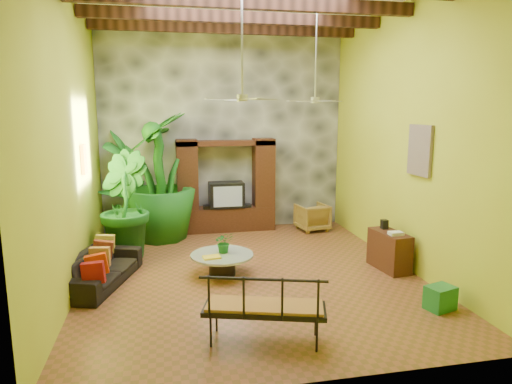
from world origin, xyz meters
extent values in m
plane|color=brown|center=(0.00, 0.00, 0.00)|extent=(7.00, 7.00, 0.00)
cube|color=gold|center=(0.00, 3.50, 2.50)|extent=(6.00, 0.02, 5.00)
cube|color=gold|center=(-3.00, 0.00, 2.50)|extent=(0.02, 7.00, 5.00)
cube|color=gold|center=(3.00, 0.00, 2.50)|extent=(0.02, 7.00, 5.00)
cube|color=#3F4148|center=(0.00, 3.44, 2.50)|extent=(5.98, 0.10, 4.98)
cube|color=#3C1E13|center=(0.00, 0.00, 4.78)|extent=(5.95, 0.16, 0.22)
cube|color=#3C1E13|center=(0.00, 1.30, 4.78)|extent=(5.95, 0.16, 0.22)
cube|color=#3C1E13|center=(0.00, 2.60, 4.78)|extent=(5.95, 0.16, 0.22)
cube|color=#32190D|center=(0.00, 3.14, 0.30)|extent=(2.40, 0.50, 0.60)
cube|color=#32190D|center=(-0.95, 3.14, 1.30)|extent=(0.50, 0.48, 2.00)
cube|color=#32190D|center=(0.95, 3.14, 1.30)|extent=(0.50, 0.48, 2.00)
cube|color=#32190D|center=(0.00, 3.14, 2.20)|extent=(2.40, 0.48, 0.12)
cube|color=black|center=(0.00, 3.12, 0.92)|extent=(0.85, 0.52, 0.62)
cube|color=#8C99A8|center=(0.00, 2.85, 0.92)|extent=(0.70, 0.02, 0.50)
cylinder|color=#A6A6AA|center=(-0.20, -0.40, 4.10)|extent=(0.04, 0.04, 1.80)
cylinder|color=#A6A6AA|center=(-0.20, -0.40, 3.20)|extent=(0.18, 0.18, 0.12)
cube|color=#A6A6AA|center=(0.15, -0.31, 3.18)|extent=(0.58, 0.26, 0.01)
cube|color=#A6A6AA|center=(-0.29, -0.05, 3.18)|extent=(0.26, 0.58, 0.01)
cube|color=#A6A6AA|center=(-0.55, -0.49, 3.18)|extent=(0.58, 0.26, 0.01)
cube|color=#A6A6AA|center=(-0.11, -0.75, 3.18)|extent=(0.26, 0.58, 0.01)
cylinder|color=#A6A6AA|center=(1.60, 1.20, 4.10)|extent=(0.04, 0.04, 1.80)
cylinder|color=#A6A6AA|center=(1.60, 1.20, 3.20)|extent=(0.18, 0.18, 0.12)
cube|color=#A6A6AA|center=(1.95, 1.29, 3.18)|extent=(0.58, 0.26, 0.01)
cube|color=#A6A6AA|center=(1.51, 1.55, 3.18)|extent=(0.26, 0.58, 0.01)
cube|color=#A6A6AA|center=(1.25, 1.11, 3.18)|extent=(0.58, 0.26, 0.01)
cube|color=#A6A6AA|center=(1.69, 0.85, 3.18)|extent=(0.26, 0.58, 0.01)
cube|color=yellow|center=(-2.96, 1.00, 2.10)|extent=(0.06, 0.32, 0.55)
cube|color=#285296|center=(2.96, -0.60, 2.30)|extent=(0.06, 0.70, 0.90)
imported|color=black|center=(-2.65, 0.03, 0.29)|extent=(1.35, 2.12, 0.58)
imported|color=olive|center=(2.12, 2.74, 0.33)|extent=(0.83, 0.85, 0.67)
imported|color=#1C6B22|center=(-2.35, 3.15, 1.27)|extent=(1.48, 1.62, 2.54)
imported|color=#175A1E|center=(-2.35, 1.46, 1.10)|extent=(1.38, 1.50, 2.20)
imported|color=#1A6119|center=(-1.62, 2.71, 1.47)|extent=(1.74, 1.74, 2.95)
cylinder|color=black|center=(-0.51, 0.06, 0.18)|extent=(0.49, 0.49, 0.36)
cylinder|color=#B0BCB7|center=(-0.51, 0.06, 0.38)|extent=(1.15, 1.15, 0.04)
imported|color=#195F1F|center=(-0.46, 0.15, 0.59)|extent=(0.39, 0.35, 0.39)
cube|color=#CFCD16|center=(-0.72, -0.14, 0.42)|extent=(0.33, 0.25, 0.03)
cube|color=black|center=(-0.28, -2.48, 0.45)|extent=(1.68, 0.97, 0.06)
cube|color=#A3682F|center=(-0.28, -2.48, 0.49)|extent=(1.59, 0.90, 0.06)
cube|color=black|center=(-0.28, -2.77, 0.72)|extent=(1.54, 0.50, 0.54)
cube|color=#3B2112|center=(2.65, -0.28, 0.37)|extent=(0.52, 0.96, 0.73)
cube|color=#1E7326|center=(2.56, -2.08, 0.18)|extent=(0.49, 0.42, 0.37)
camera|label=1|loc=(-1.52, -7.93, 3.04)|focal=32.00mm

